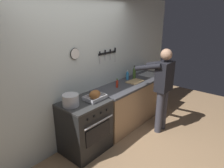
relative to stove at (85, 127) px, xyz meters
The scene contains 11 objects.
ground_plane 1.11m from the stove, 77.45° to the right, with size 8.00×8.00×0.00m, color #937251.
wall_back 0.95m from the stove, 58.67° to the left, with size 6.00×0.13×2.60m.
counter_block 1.43m from the stove, ahead, with size 2.03×0.65×0.90m.
stove is the anchor object (origin of this frame).
person_cook 1.65m from the stove, 25.14° to the right, with size 0.51×0.63×1.66m.
roasting_pan 0.56m from the stove, 16.43° to the right, with size 0.35×0.26×0.16m.
stock_pot 0.59m from the stove, 167.82° to the left, with size 0.25×0.25×0.18m.
cutting_board 1.48m from the stove, ahead, with size 0.36×0.24×0.02m, color tan.
bottle_olive_oil 1.66m from the stove, ahead, with size 0.07×0.07×0.30m.
bottle_hot_sauce 1.04m from the stove, ahead, with size 0.05×0.05×0.17m.
bottle_dish_soap 1.55m from the stove, ahead, with size 0.06×0.06×0.20m.
Camera 1 is at (-2.18, -1.26, 2.21)m, focal length 31.97 mm.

